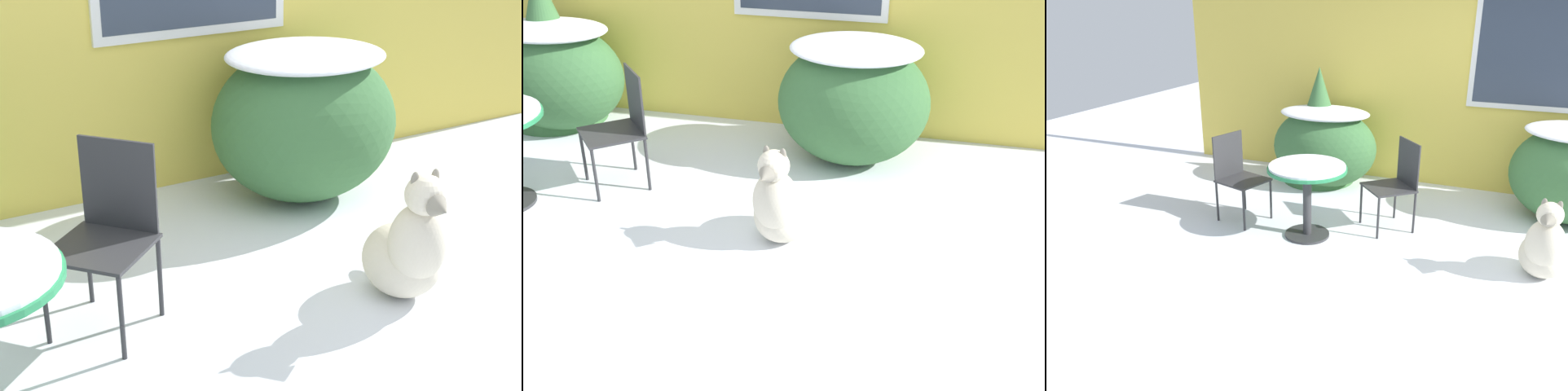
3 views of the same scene
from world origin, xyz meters
TOP-DOWN VIEW (x-y plane):
  - ground_plane at (0.00, 0.00)m, footprint 16.00×16.00m
  - shrub_middle at (0.87, 1.57)m, footprint 1.23×1.08m
  - patio_chair_near_table at (-0.76, 0.71)m, footprint 0.61×0.61m
  - dog at (0.62, 0.19)m, footprint 0.46×0.67m

SIDE VIEW (x-z plane):
  - ground_plane at x=0.00m, z-range 0.00..0.00m
  - dog at x=0.62m, z-range -0.10..0.64m
  - patio_chair_near_table at x=-0.76m, z-range 0.05..0.95m
  - shrub_middle at x=0.87m, z-range 0.04..1.05m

